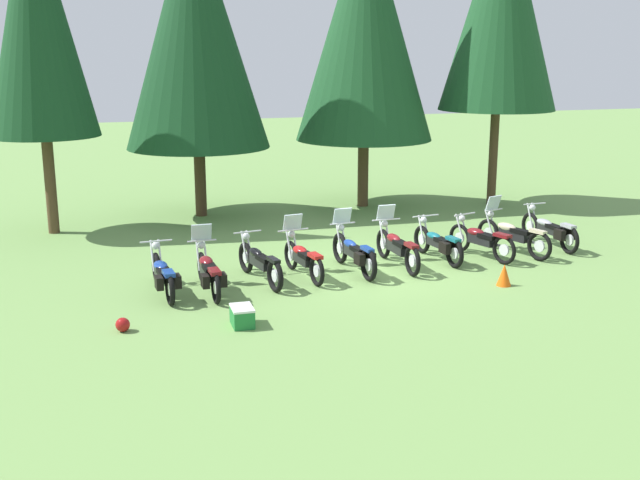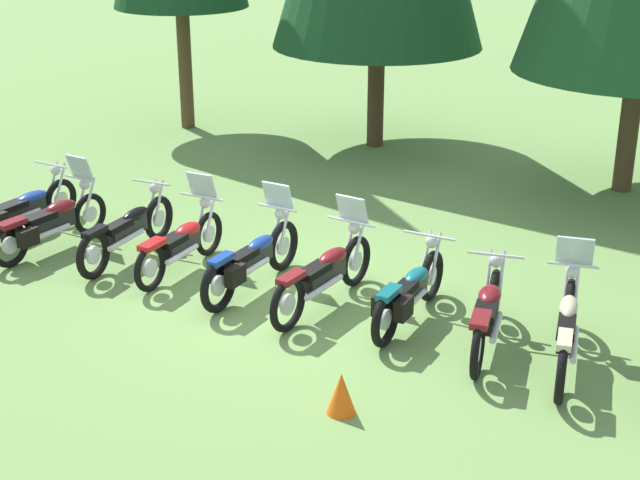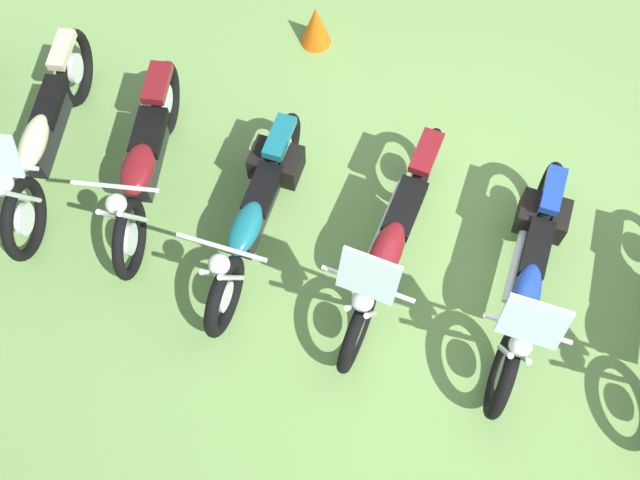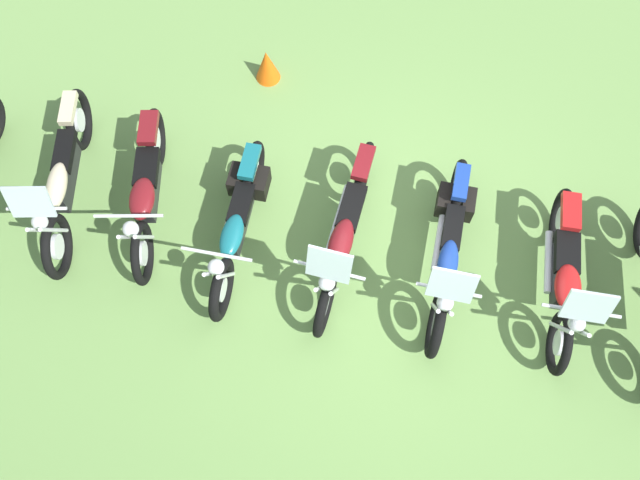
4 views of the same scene
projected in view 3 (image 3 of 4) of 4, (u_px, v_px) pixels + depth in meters
The scene contains 7 objects.
ground_plane at pixel (454, 282), 6.38m from camera, with size 80.00×80.00×0.00m, color #6B934C.
motorcycle_4 at pixel (528, 275), 5.90m from camera, with size 0.64×2.36×1.38m.
motorcycle_5 at pixel (392, 241), 6.02m from camera, with size 0.73×2.41×1.37m.
motorcycle_6 at pixel (257, 211), 6.21m from camera, with size 0.73×2.20×1.01m.
motorcycle_7 at pixel (146, 161), 6.41m from camera, with size 0.91×2.14×1.01m.
motorcycle_8 at pixel (46, 136), 6.51m from camera, with size 0.93×2.33×1.38m.
traffic_cone at pixel (316, 25), 7.43m from camera, with size 0.32×0.32×0.48m, color #EA590F.
Camera 3 is at (0.03, 2.83, 5.85)m, focal length 40.71 mm.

